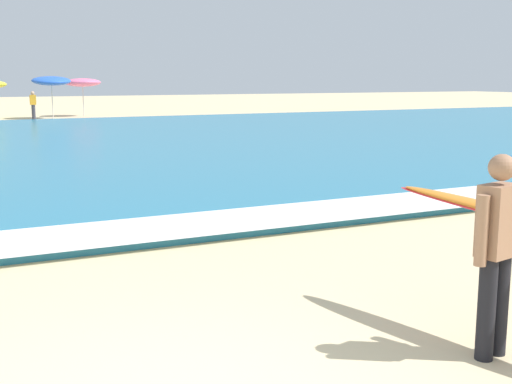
{
  "coord_description": "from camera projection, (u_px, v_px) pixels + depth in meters",
  "views": [
    {
      "loc": [
        -1.34,
        -4.02,
        2.34
      ],
      "look_at": [
        1.73,
        2.34,
        1.1
      ],
      "focal_mm": 46.03,
      "sensor_mm": 36.0,
      "label": 1
    }
  ],
  "objects": [
    {
      "name": "beach_umbrella_6",
      "position": [
        51.0,
        81.0,
        37.16
      ],
      "size": [
        2.17,
        2.2,
        2.47
      ],
      "color": "beige",
      "rests_on": "ground"
    },
    {
      "name": "beachgoer_near_row_left",
      "position": [
        33.0,
        105.0,
        36.01
      ],
      "size": [
        0.32,
        0.2,
        1.58
      ],
      "color": "#383842",
      "rests_on": "ground"
    },
    {
      "name": "surf_foam",
      "position": [
        56.0,
        238.0,
        9.06
      ],
      "size": [
        120.0,
        1.56,
        0.01
      ],
      "primitive_type": "cube",
      "color": "white",
      "rests_on": "sea"
    },
    {
      "name": "beach_umbrella_7",
      "position": [
        82.0,
        82.0,
        39.48
      ],
      "size": [
        2.17,
        2.17,
        2.28
      ],
      "color": "beige",
      "rests_on": "ground"
    }
  ]
}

